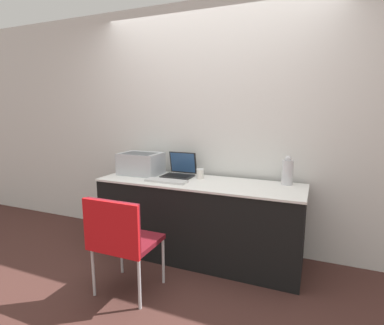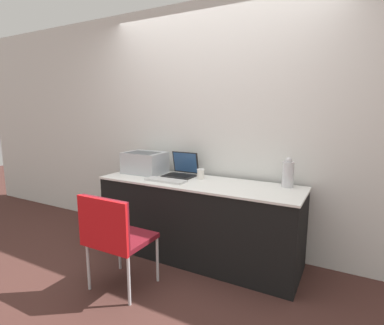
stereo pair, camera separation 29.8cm
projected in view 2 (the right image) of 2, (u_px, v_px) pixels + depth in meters
name	position (u px, v px, depth m)	size (l,w,h in m)	color
ground_plane	(183.00, 270.00, 2.82)	(14.00, 14.00, 0.00)	#472823
wall_back	(215.00, 128.00, 3.20)	(8.00, 0.05, 2.60)	silver
table	(198.00, 220.00, 3.02)	(2.03, 0.63, 0.79)	black
printer	(145.00, 162.00, 3.33)	(0.44, 0.33, 0.23)	#B2B7BC
laptop_left	(181.00, 171.00, 3.19)	(0.31, 0.29, 0.25)	black
external_keyboard	(166.00, 180.00, 2.96)	(0.42, 0.14, 0.02)	silver
coffee_cup	(201.00, 174.00, 3.06)	(0.08, 0.08, 0.10)	white
metal_pitcher	(288.00, 173.00, 2.72)	(0.10, 0.10, 0.28)	silver
chair	(113.00, 232.00, 2.39)	(0.49, 0.44, 0.83)	maroon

